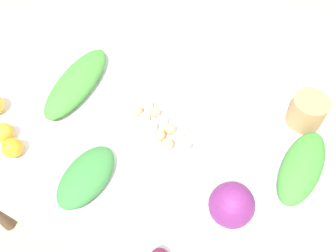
{
  "coord_description": "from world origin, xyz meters",
  "views": [
    {
      "loc": [
        0.38,
        -0.68,
        1.9
      ],
      "look_at": [
        0.0,
        0.0,
        0.79
      ],
      "focal_mm": 40.0,
      "sensor_mm": 36.0,
      "label": 1
    }
  ],
  "objects_px": {
    "paper_bag": "(307,111)",
    "orange_3": "(12,148)",
    "egg_carton": "(157,128)",
    "greens_bunch_scallion": "(86,177)",
    "cabbage_purple": "(232,205)",
    "greens_bunch_chard": "(302,167)",
    "orange_2": "(3,133)",
    "greens_bunch_beet_tops": "(76,83)"
  },
  "relations": [
    {
      "from": "paper_bag",
      "to": "orange_3",
      "type": "xyz_separation_m",
      "value": [
        -0.84,
        -0.63,
        -0.02
      ]
    },
    {
      "from": "paper_bag",
      "to": "orange_3",
      "type": "bearing_deg",
      "value": -143.3
    },
    {
      "from": "egg_carton",
      "to": "greens_bunch_scallion",
      "type": "height_order",
      "value": "egg_carton"
    },
    {
      "from": "cabbage_purple",
      "to": "paper_bag",
      "type": "xyz_separation_m",
      "value": [
        0.09,
        0.47,
        -0.01
      ]
    },
    {
      "from": "paper_bag",
      "to": "greens_bunch_scallion",
      "type": "height_order",
      "value": "paper_bag"
    },
    {
      "from": "greens_bunch_chard",
      "to": "orange_3",
      "type": "bearing_deg",
      "value": -155.51
    },
    {
      "from": "orange_2",
      "to": "paper_bag",
      "type": "bearing_deg",
      "value": 33.12
    },
    {
      "from": "greens_bunch_beet_tops",
      "to": "greens_bunch_chard",
      "type": "height_order",
      "value": "greens_bunch_chard"
    },
    {
      "from": "egg_carton",
      "to": "greens_bunch_chard",
      "type": "relative_size",
      "value": 0.9
    },
    {
      "from": "egg_carton",
      "to": "paper_bag",
      "type": "bearing_deg",
      "value": -121.47
    },
    {
      "from": "egg_carton",
      "to": "greens_bunch_scallion",
      "type": "relative_size",
      "value": 1.1
    },
    {
      "from": "greens_bunch_scallion",
      "to": "greens_bunch_chard",
      "type": "xyz_separation_m",
      "value": [
        0.61,
        0.37,
        0.01
      ]
    },
    {
      "from": "egg_carton",
      "to": "orange_3",
      "type": "distance_m",
      "value": 0.5
    },
    {
      "from": "greens_bunch_scallion",
      "to": "paper_bag",
      "type": "bearing_deg",
      "value": 46.92
    },
    {
      "from": "egg_carton",
      "to": "greens_bunch_beet_tops",
      "type": "height_order",
      "value": "egg_carton"
    },
    {
      "from": "paper_bag",
      "to": "greens_bunch_beet_tops",
      "type": "xyz_separation_m",
      "value": [
        -0.83,
        -0.28,
        -0.03
      ]
    },
    {
      "from": "orange_2",
      "to": "greens_bunch_chard",
      "type": "bearing_deg",
      "value": 21.26
    },
    {
      "from": "paper_bag",
      "to": "greens_bunch_chard",
      "type": "bearing_deg",
      "value": -76.02
    },
    {
      "from": "orange_2",
      "to": "orange_3",
      "type": "relative_size",
      "value": 1.02
    },
    {
      "from": "cabbage_purple",
      "to": "orange_2",
      "type": "height_order",
      "value": "cabbage_purple"
    },
    {
      "from": "greens_bunch_chard",
      "to": "orange_3",
      "type": "distance_m",
      "value": 0.98
    },
    {
      "from": "cabbage_purple",
      "to": "orange_3",
      "type": "height_order",
      "value": "cabbage_purple"
    },
    {
      "from": "greens_bunch_scallion",
      "to": "greens_bunch_chard",
      "type": "relative_size",
      "value": 0.81
    },
    {
      "from": "greens_bunch_chard",
      "to": "orange_2",
      "type": "distance_m",
      "value": 1.04
    },
    {
      "from": "greens_bunch_beet_tops",
      "to": "orange_2",
      "type": "height_order",
      "value": "orange_2"
    },
    {
      "from": "greens_bunch_chard",
      "to": "orange_3",
      "type": "xyz_separation_m",
      "value": [
        -0.9,
        -0.41,
        -0.0
      ]
    },
    {
      "from": "greens_bunch_beet_tops",
      "to": "greens_bunch_chard",
      "type": "xyz_separation_m",
      "value": [
        0.88,
        0.06,
        0.01
      ]
    },
    {
      "from": "greens_bunch_scallion",
      "to": "greens_bunch_chard",
      "type": "distance_m",
      "value": 0.71
    },
    {
      "from": "paper_bag",
      "to": "greens_bunch_beet_tops",
      "type": "distance_m",
      "value": 0.88
    },
    {
      "from": "greens_bunch_chard",
      "to": "orange_2",
      "type": "xyz_separation_m",
      "value": [
        -0.97,
        -0.38,
        -0.0
      ]
    },
    {
      "from": "greens_bunch_chard",
      "to": "greens_bunch_scallion",
      "type": "bearing_deg",
      "value": -148.46
    },
    {
      "from": "greens_bunch_chard",
      "to": "cabbage_purple",
      "type": "bearing_deg",
      "value": -120.78
    },
    {
      "from": "cabbage_purple",
      "to": "egg_carton",
      "type": "height_order",
      "value": "cabbage_purple"
    },
    {
      "from": "orange_2",
      "to": "orange_3",
      "type": "height_order",
      "value": "orange_2"
    },
    {
      "from": "paper_bag",
      "to": "greens_bunch_chard",
      "type": "relative_size",
      "value": 0.42
    },
    {
      "from": "greens_bunch_beet_tops",
      "to": "greens_bunch_chard",
      "type": "bearing_deg",
      "value": 4.05
    },
    {
      "from": "egg_carton",
      "to": "orange_2",
      "type": "xyz_separation_m",
      "value": [
        -0.47,
        -0.28,
        -0.01
      ]
    },
    {
      "from": "cabbage_purple",
      "to": "greens_bunch_chard",
      "type": "bearing_deg",
      "value": 59.22
    },
    {
      "from": "egg_carton",
      "to": "greens_bunch_scallion",
      "type": "bearing_deg",
      "value": 90.47
    },
    {
      "from": "greens_bunch_beet_tops",
      "to": "orange_3",
      "type": "distance_m",
      "value": 0.35
    },
    {
      "from": "egg_carton",
      "to": "orange_3",
      "type": "height_order",
      "value": "egg_carton"
    },
    {
      "from": "cabbage_purple",
      "to": "greens_bunch_scallion",
      "type": "xyz_separation_m",
      "value": [
        -0.46,
        -0.12,
        -0.04
      ]
    }
  ]
}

